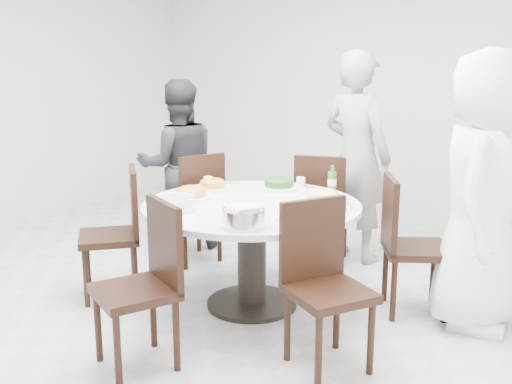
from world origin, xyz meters
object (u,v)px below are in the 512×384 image
Objects in this scene: chair_s at (134,288)px; diner_middle at (356,157)px; chair_nw at (191,207)px; chair_se at (329,289)px; beverage_bottle at (332,180)px; diner_right at (482,191)px; dining_table at (252,255)px; chair_ne at (416,246)px; chair_sw at (109,234)px; rice_bowl at (243,218)px; diner_left at (178,165)px; soup_bowl at (174,204)px; chair_n at (323,208)px.

chair_s is 0.53× the size of diner_middle.
chair_se is (1.87, -0.88, 0.00)m from chair_nw.
diner_right is at bearing 5.54° from beverage_bottle.
dining_table is 6.99× the size of beverage_bottle.
chair_se is 1.99m from diner_middle.
diner_middle is at bearing 14.78° from chair_ne.
chair_sw is at bearing 109.69° from diner_right.
dining_table is 0.72m from rice_bowl.
diner_left is at bearing 53.95° from chair_ne.
chair_sw is at bearing 85.48° from chair_ne.
diner_middle is at bearing 96.83° from rice_bowl.
dining_table is 0.68m from soup_bowl.
chair_ne reaches higher than dining_table.
chair_sw is 1.29m from rice_bowl.
chair_sw is 3.71× the size of rice_bowl.
chair_se is 1.21m from soup_bowl.
diner_right reaches higher than dining_table.
chair_nw is (-1.95, -0.14, 0.00)m from chair_ne.
chair_sw is 1.67m from beverage_bottle.
diner_right reaches higher than chair_sw.
diner_middle reaches higher than chair_nw.
chair_s is (-0.97, -1.66, 0.00)m from chair_ne.
chair_s is at bearing -118.81° from rice_bowl.
chair_ne is at bearing 39.86° from soup_bowl.
chair_n is at bearing 147.86° from diner_left.
soup_bowl is (-0.29, -0.45, 0.42)m from dining_table.
diner_left is at bearing 176.11° from beverage_bottle.
chair_sw is at bearing 169.12° from chair_s.
diner_middle is 7.00× the size of rice_bowl.
chair_n is at bearing 65.67° from diner_right.
chair_se is 3.32× the size of soup_bowl.
chair_s is 0.75m from soup_bowl.
chair_nw is at bearing 133.09° from chair_sw.
chair_s is 3.32× the size of soup_bowl.
rice_bowl is (0.22, -1.84, -0.09)m from diner_middle.
chair_se is at bearing -60.34° from beverage_bottle.
diner_middle is at bearing 86.24° from dining_table.
chair_se is (1.81, 0.06, 0.00)m from chair_sw.
dining_table is at bearing 87.74° from chair_ne.
soup_bowl is at bearing 42.57° from chair_sw.
soup_bowl is at bearing 118.12° from chair_se.
diner_middle is at bearing -145.37° from chair_n.
dining_table is 1.58× the size of chair_ne.
diner_left is at bearing 145.07° from rice_bowl.
chair_se is at bearing 102.62° from diner_left.
chair_sw reaches higher than dining_table.
rice_bowl is at bearing 82.58° from chair_s.
chair_s is at bearing 7.25° from chair_sw.
rice_bowl reaches higher than dining_table.
rice_bowl is 1.04m from beverage_bottle.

